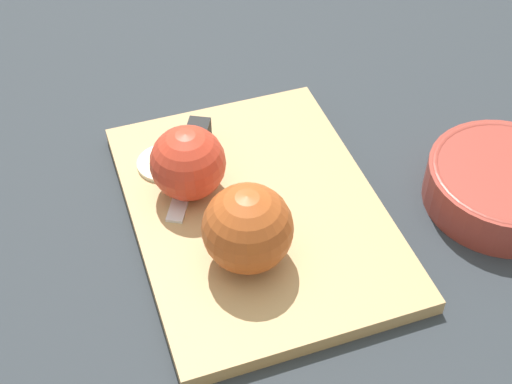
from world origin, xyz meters
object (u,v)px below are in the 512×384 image
at_px(knife, 194,147).
at_px(apple_half_left, 247,229).
at_px(apple_half_right, 188,163).
at_px(bowl, 504,183).

bearing_deg(knife, apple_half_left, 30.52).
distance_m(apple_half_right, knife, 0.06).
bearing_deg(apple_half_right, knife, 0.35).
relative_size(apple_half_right, bowl, 0.48).
height_order(knife, bowl, bowl).
height_order(apple_half_right, knife, apple_half_right).
bearing_deg(apple_half_right, apple_half_left, -144.72).
distance_m(apple_half_left, knife, 0.16).
bearing_deg(bowl, apple_half_right, 75.17).
height_order(apple_half_left, knife, apple_half_left).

